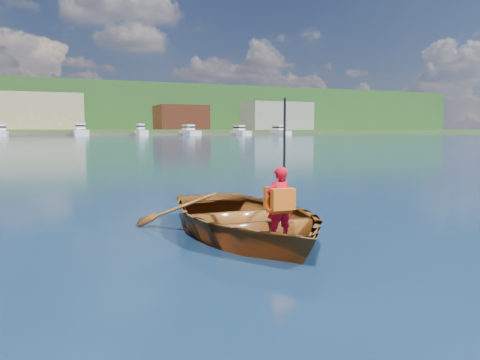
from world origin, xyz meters
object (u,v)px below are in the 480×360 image
Objects in this scene: marina_yachts at (74,132)px; rowboat at (245,217)px; dock at (29,135)px; child_paddler at (279,202)px.

rowboat is at bearing -91.87° from marina_yachts.
dock is (-7.87, 148.26, 0.12)m from rowboat.
dock is 13.43m from marina_yachts.
child_paddler is 0.01× the size of dock.
marina_yachts is at bearing 88.20° from child_paddler.
marina_yachts is (12.56, -4.66, 0.97)m from dock.
dock reaches higher than rowboat.
dock is at bearing 159.63° from marina_yachts.
marina_yachts is at bearing -20.37° from dock.
marina_yachts reaches higher than rowboat.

